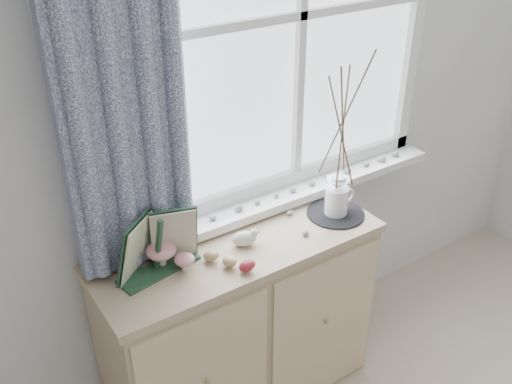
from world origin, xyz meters
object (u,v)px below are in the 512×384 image
toadstool_cluster (167,253)px  botanical_book (160,247)px  sideboard (241,324)px  twig_pitcher (343,121)px

toadstool_cluster → botanical_book: bearing=-139.9°
sideboard → toadstool_cluster: (-0.30, 0.03, 0.49)m
twig_pitcher → botanical_book: bearing=-167.7°
sideboard → botanical_book: bearing=-179.1°
botanical_book → sideboard: bearing=-9.3°
sideboard → botanical_book: botanical_book is taller
botanical_book → toadstool_cluster: (0.04, 0.03, -0.06)m
botanical_book → twig_pitcher: size_ratio=0.49×
botanical_book → toadstool_cluster: 0.08m
toadstool_cluster → twig_pitcher: 0.86m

